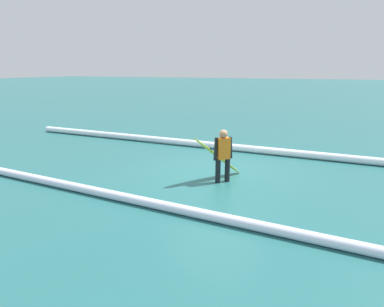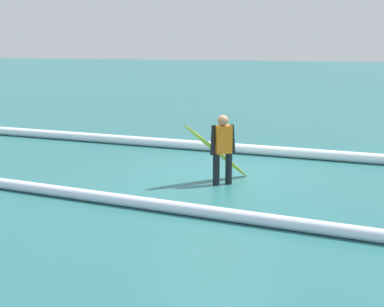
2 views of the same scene
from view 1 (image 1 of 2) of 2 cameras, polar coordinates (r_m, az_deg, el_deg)
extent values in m
plane|color=#246262|center=(9.50, 4.15, -3.47)|extent=(193.01, 193.01, 0.00)
cylinder|color=black|center=(8.64, 4.59, -3.08)|extent=(0.14, 0.14, 0.65)
cylinder|color=black|center=(8.76, 6.24, -2.87)|extent=(0.14, 0.14, 0.65)
cube|color=orange|center=(8.53, 5.51, 0.91)|extent=(0.38, 0.38, 0.56)
sphere|color=#AD7E59|center=(8.45, 5.58, 3.46)|extent=(0.22, 0.22, 0.22)
cylinder|color=black|center=(8.44, 4.21, 0.79)|extent=(0.09, 0.16, 0.61)
cylinder|color=black|center=(8.63, 6.79, 1.04)|extent=(0.09, 0.19, 0.61)
ellipsoid|color=yellow|center=(8.87, 4.59, -0.55)|extent=(1.09, 1.60, 1.30)
ellipsoid|color=red|center=(8.87, 4.59, -0.53)|extent=(0.77, 1.22, 1.05)
cylinder|color=white|center=(12.14, 7.06, 1.11)|extent=(18.62, 0.41, 0.26)
cylinder|color=white|center=(7.39, -9.28, -8.20)|extent=(22.69, 1.39, 0.21)
camera|label=2|loc=(3.28, 176.36, -17.60)|focal=54.24mm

